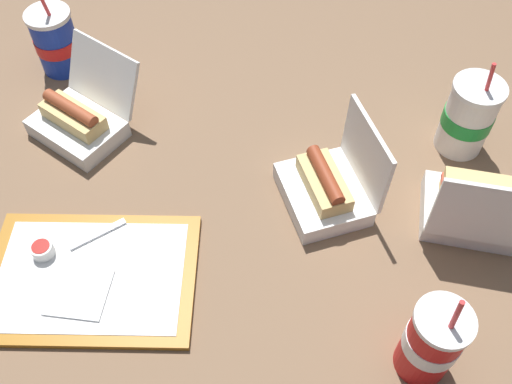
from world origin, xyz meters
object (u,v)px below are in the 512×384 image
(plastic_fork, at_px, (98,234))
(soda_cup_right, at_px, (431,342))
(clamshell_sandwich_center, at_px, (472,208))
(clamshell_hotdog_front, at_px, (80,118))
(clamshell_hotdog_back, at_px, (328,186))
(soda_cup_corner, at_px, (468,117))
(ketchup_cup, at_px, (42,249))
(food_tray, at_px, (91,277))
(soda_cup_front, at_px, (56,41))

(plastic_fork, height_order, soda_cup_right, soda_cup_right)
(plastic_fork, height_order, clamshell_sandwich_center, clamshell_sandwich_center)
(clamshell_hotdog_front, distance_m, soda_cup_right, 0.81)
(plastic_fork, xyz_separation_m, clamshell_hotdog_front, (-0.14, 0.25, 0.02))
(clamshell_hotdog_back, distance_m, soda_cup_corner, 0.32)
(clamshell_hotdog_back, bearing_deg, plastic_fork, -155.41)
(soda_cup_corner, bearing_deg, ketchup_cup, -148.62)
(food_tray, distance_m, soda_cup_corner, 0.79)
(soda_cup_right, bearing_deg, clamshell_sandwich_center, 76.17)
(clamshell_hotdog_front, xyz_separation_m, soda_cup_right, (0.73, -0.36, 0.04))
(ketchup_cup, bearing_deg, plastic_fork, 36.20)
(ketchup_cup, distance_m, soda_cup_front, 0.53)
(ketchup_cup, bearing_deg, clamshell_sandwich_center, 18.28)
(clamshell_hotdog_front, height_order, clamshell_sandwich_center, clamshell_sandwich_center)
(clamshell_hotdog_back, height_order, soda_cup_front, soda_cup_front)
(ketchup_cup, relative_size, plastic_fork, 0.36)
(ketchup_cup, height_order, plastic_fork, ketchup_cup)
(ketchup_cup, bearing_deg, clamshell_hotdog_back, 26.71)
(soda_cup_right, bearing_deg, soda_cup_corner, 83.60)
(soda_cup_front, bearing_deg, clamshell_sandwich_center, -14.88)
(food_tray, height_order, clamshell_sandwich_center, clamshell_sandwich_center)
(ketchup_cup, distance_m, clamshell_sandwich_center, 0.79)
(clamshell_sandwich_center, bearing_deg, ketchup_cup, -161.72)
(ketchup_cup, xyz_separation_m, clamshell_hotdog_front, (-0.06, 0.31, 0.01))
(clamshell_hotdog_back, bearing_deg, soda_cup_right, -56.55)
(clamshell_sandwich_center, height_order, soda_cup_front, soda_cup_front)
(clamshell_hotdog_front, xyz_separation_m, soda_cup_front, (-0.13, 0.19, 0.03))
(soda_cup_right, height_order, soda_cup_corner, soda_cup_right)
(clamshell_sandwich_center, height_order, soda_cup_right, soda_cup_right)
(soda_cup_corner, bearing_deg, plastic_fork, -149.25)
(soda_cup_front, relative_size, soda_cup_corner, 0.94)
(food_tray, distance_m, clamshell_hotdog_front, 0.37)
(clamshell_sandwich_center, relative_size, soda_cup_right, 0.80)
(ketchup_cup, bearing_deg, soda_cup_front, 110.42)
(soda_cup_corner, bearing_deg, soda_cup_right, -96.40)
(plastic_fork, relative_size, clamshell_hotdog_front, 0.44)
(plastic_fork, bearing_deg, food_tray, -122.89)
(soda_cup_right, bearing_deg, clamshell_hotdog_back, 123.45)
(food_tray, bearing_deg, plastic_fork, 102.64)
(food_tray, height_order, clamshell_hotdog_back, clamshell_hotdog_back)
(plastic_fork, relative_size, soda_cup_corner, 0.49)
(ketchup_cup, bearing_deg, clamshell_hotdog_front, 100.37)
(clamshell_hotdog_back, relative_size, soda_cup_right, 1.00)
(food_tray, relative_size, soda_cup_front, 1.97)
(soda_cup_front, bearing_deg, clamshell_hotdog_front, -55.60)
(plastic_fork, relative_size, clamshell_hotdog_back, 0.48)
(clamshell_hotdog_front, height_order, soda_cup_front, soda_cup_front)
(clamshell_sandwich_center, distance_m, soda_cup_corner, 0.20)
(ketchup_cup, relative_size, soda_cup_right, 0.18)
(clamshell_hotdog_back, height_order, soda_cup_right, soda_cup_right)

